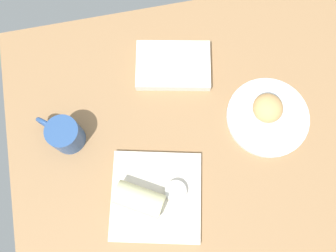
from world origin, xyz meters
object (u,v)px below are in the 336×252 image
object	(u,v)px
square_plate	(156,196)
book_stack	(173,65)
breakfast_wrap	(139,199)
round_plate	(268,117)
scone_pastry	(268,108)
sauce_cup	(176,191)
coffee_mug	(64,134)

from	to	relation	value
square_plate	book_stack	world-z (taller)	book_stack
square_plate	breakfast_wrap	bearing A→B (deg)	2.04
round_plate	breakfast_wrap	bearing A→B (deg)	21.89
scone_pastry	sauce_cup	world-z (taller)	scone_pastry
round_plate	coffee_mug	size ratio (longest dim) A/B	1.95
square_plate	sauce_cup	bearing A→B (deg)	-177.96
coffee_mug	round_plate	bearing A→B (deg)	175.06
sauce_cup	book_stack	world-z (taller)	sauce_cup
book_stack	round_plate	bearing A→B (deg)	138.72
scone_pastry	breakfast_wrap	world-z (taller)	breakfast_wrap
breakfast_wrap	book_stack	world-z (taller)	breakfast_wrap
sauce_cup	book_stack	bearing A→B (deg)	-100.29
square_plate	coffee_mug	world-z (taller)	coffee_mug
breakfast_wrap	square_plate	bearing A→B (deg)	-57.77
breakfast_wrap	coffee_mug	size ratio (longest dim) A/B	1.04
scone_pastry	book_stack	world-z (taller)	scone_pastry
scone_pastry	sauce_cup	distance (cm)	33.38
round_plate	sauce_cup	xyz separation A→B (cm)	(29.39, 15.27, 2.00)
sauce_cup	breakfast_wrap	distance (cm)	9.68
round_plate	square_plate	world-z (taller)	square_plate
round_plate	scone_pastry	world-z (taller)	scone_pastry
coffee_mug	sauce_cup	bearing A→B (deg)	142.37
round_plate	book_stack	world-z (taller)	book_stack
square_plate	breakfast_wrap	distance (cm)	5.73
round_plate	breakfast_wrap	world-z (taller)	breakfast_wrap
sauce_cup	coffee_mug	distance (cm)	32.91
round_plate	scone_pastry	bearing A→B (deg)	-68.30
round_plate	scone_pastry	size ratio (longest dim) A/B	2.78
square_plate	breakfast_wrap	xyz separation A→B (cm)	(4.21, 0.15, 3.89)
breakfast_wrap	scone_pastry	bearing A→B (deg)	-35.68
breakfast_wrap	coffee_mug	distance (cm)	26.27
breakfast_wrap	book_stack	size ratio (longest dim) A/B	0.52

